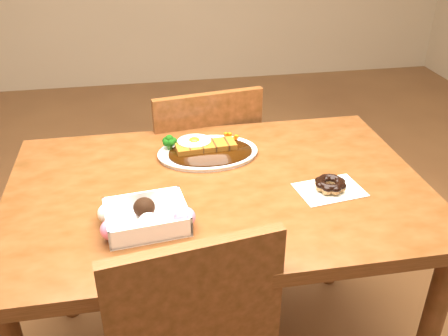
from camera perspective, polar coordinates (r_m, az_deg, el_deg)
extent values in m
cube|color=#46280E|center=(1.45, -0.70, -2.62)|extent=(1.20, 0.80, 0.04)
cylinder|color=#46280E|center=(1.96, -18.34, -8.06)|extent=(0.06, 0.06, 0.71)
cylinder|color=#46280E|center=(2.06, 12.75, -5.01)|extent=(0.06, 0.06, 0.71)
cube|color=#46280E|center=(2.11, -3.14, -0.95)|extent=(0.48, 0.48, 0.04)
cylinder|color=#46280E|center=(2.41, -0.21, -2.95)|extent=(0.04, 0.04, 0.41)
cylinder|color=#46280E|center=(2.34, -8.15, -4.36)|extent=(0.04, 0.04, 0.41)
cylinder|color=#46280E|center=(2.15, 2.69, -7.58)|extent=(0.04, 0.04, 0.41)
cylinder|color=#46280E|center=(2.07, -6.24, -9.36)|extent=(0.04, 0.04, 0.41)
cube|color=#46280E|center=(1.84, -1.71, 2.65)|extent=(0.40, 0.09, 0.40)
cube|color=#46280E|center=(1.15, -3.17, -16.58)|extent=(0.40, 0.09, 0.40)
ellipsoid|color=white|center=(1.59, -1.85, 1.72)|extent=(0.32, 0.23, 0.01)
ellipsoid|color=black|center=(1.57, -1.55, 1.78)|extent=(0.27, 0.19, 0.01)
cube|color=#6B380C|center=(1.59, -2.09, 2.43)|extent=(0.19, 0.08, 0.02)
ellipsoid|color=white|center=(1.60, -3.42, 3.12)|extent=(0.11, 0.10, 0.01)
ellipsoid|color=#FFB214|center=(1.60, -3.42, 3.15)|extent=(0.04, 0.04, 0.02)
cube|color=white|center=(1.27, -8.84, -5.53)|extent=(0.22, 0.18, 0.05)
ellipsoid|color=pink|center=(1.23, -12.72, -6.88)|extent=(0.06, 0.06, 0.05)
ellipsoid|color=beige|center=(1.24, -8.59, -6.25)|extent=(0.06, 0.06, 0.05)
ellipsoid|color=pink|center=(1.25, -4.53, -5.61)|extent=(0.06, 0.06, 0.05)
ellipsoid|color=beige|center=(1.29, -13.04, -5.05)|extent=(0.06, 0.06, 0.05)
ellipsoid|color=black|center=(1.30, -9.11, -4.47)|extent=(0.06, 0.06, 0.05)
cube|color=silver|center=(1.44, 11.98, -2.45)|extent=(0.20, 0.15, 0.00)
torus|color=olive|center=(1.43, 12.04, -1.91)|extent=(0.10, 0.10, 0.03)
torus|color=black|center=(1.43, 12.08, -1.64)|extent=(0.09, 0.09, 0.02)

